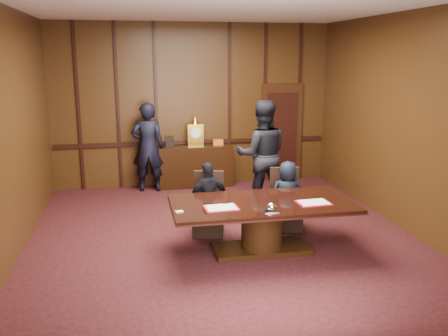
# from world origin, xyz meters

# --- Properties ---
(room) EXTENTS (7.00, 7.04, 3.50)m
(room) POSITION_xyz_m (0.07, 0.14, 1.72)
(room) COLOR black
(room) RESTS_ON ground
(sideboard) EXTENTS (1.60, 0.45, 1.54)m
(sideboard) POSITION_xyz_m (0.00, 3.26, 0.49)
(sideboard) COLOR black
(sideboard) RESTS_ON ground
(conference_table) EXTENTS (2.62, 1.32, 0.76)m
(conference_table) POSITION_xyz_m (0.46, -0.49, 0.51)
(conference_table) COLOR black
(conference_table) RESTS_ON ground
(folder_left) EXTENTS (0.48, 0.35, 0.02)m
(folder_left) POSITION_xyz_m (-0.18, -0.66, 0.77)
(folder_left) COLOR #A10E22
(folder_left) RESTS_ON conference_table
(folder_right) EXTENTS (0.48, 0.35, 0.02)m
(folder_right) POSITION_xyz_m (1.15, -0.69, 0.77)
(folder_right) COLOR #A10E22
(folder_right) RESTS_ON conference_table
(inkstand) EXTENTS (0.20, 0.14, 0.12)m
(inkstand) POSITION_xyz_m (0.46, -0.94, 0.81)
(inkstand) COLOR white
(inkstand) RESTS_ON conference_table
(notepad) EXTENTS (0.11, 0.09, 0.01)m
(notepad) POSITION_xyz_m (-0.76, -0.71, 0.77)
(notepad) COLOR #F5DE78
(notepad) RESTS_ON conference_table
(chair_left) EXTENTS (0.58, 0.58, 0.99)m
(chair_left) POSITION_xyz_m (-0.19, 0.39, 0.29)
(chair_left) COLOR black
(chair_left) RESTS_ON ground
(chair_right) EXTENTS (0.54, 0.54, 0.99)m
(chair_right) POSITION_xyz_m (1.11, 0.39, 0.29)
(chair_right) COLOR black
(chair_right) RESTS_ON ground
(signatory_left) EXTENTS (0.74, 0.43, 1.19)m
(signatory_left) POSITION_xyz_m (-0.19, 0.31, 0.60)
(signatory_left) COLOR black
(signatory_left) RESTS_ON ground
(signatory_right) EXTENTS (0.62, 0.46, 1.15)m
(signatory_right) POSITION_xyz_m (1.11, 0.31, 0.58)
(signatory_right) COLOR black
(signatory_right) RESTS_ON ground
(witness_left) EXTENTS (0.73, 0.52, 1.88)m
(witness_left) POSITION_xyz_m (-1.02, 3.10, 0.94)
(witness_left) COLOR black
(witness_left) RESTS_ON ground
(witness_right) EXTENTS (1.08, 0.89, 2.03)m
(witness_right) POSITION_xyz_m (1.01, 1.54, 1.01)
(witness_right) COLOR black
(witness_right) RESTS_ON ground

